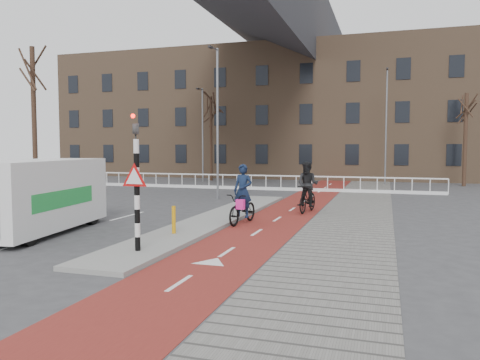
% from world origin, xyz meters
% --- Properties ---
extents(ground, '(120.00, 120.00, 0.00)m').
position_xyz_m(ground, '(0.00, 0.00, 0.00)').
color(ground, '#38383A').
rests_on(ground, ground).
extents(bike_lane, '(2.50, 60.00, 0.01)m').
position_xyz_m(bike_lane, '(1.50, 10.00, 0.01)').
color(bike_lane, maroon).
rests_on(bike_lane, ground).
extents(sidewalk, '(3.00, 60.00, 0.01)m').
position_xyz_m(sidewalk, '(4.30, 10.00, 0.01)').
color(sidewalk, slate).
rests_on(sidewalk, ground).
extents(curb_island, '(1.80, 16.00, 0.12)m').
position_xyz_m(curb_island, '(-0.70, 4.00, 0.06)').
color(curb_island, gray).
rests_on(curb_island, ground).
extents(traffic_signal, '(0.80, 0.80, 3.68)m').
position_xyz_m(traffic_signal, '(-0.60, -2.02, 1.99)').
color(traffic_signal, black).
rests_on(traffic_signal, curb_island).
extents(bollard, '(0.12, 0.12, 0.86)m').
position_xyz_m(bollard, '(-0.76, 0.49, 0.55)').
color(bollard, orange).
rests_on(bollard, curb_island).
extents(cyclist_near, '(1.01, 2.20, 2.17)m').
position_xyz_m(cyclist_near, '(0.55, 3.54, 0.74)').
color(cyclist_near, black).
rests_on(cyclist_near, bike_lane).
extents(cyclist_far, '(1.04, 2.11, 2.17)m').
position_xyz_m(cyclist_far, '(2.32, 7.22, 0.91)').
color(cyclist_far, black).
rests_on(cyclist_far, bike_lane).
extents(van, '(2.96, 5.79, 2.38)m').
position_xyz_m(van, '(-5.35, -0.19, 1.25)').
color(van, silver).
rests_on(van, ground).
extents(railing, '(28.00, 0.10, 0.99)m').
position_xyz_m(railing, '(-5.00, 17.00, 0.31)').
color(railing, silver).
rests_on(railing, ground).
extents(townhouse_row, '(46.00, 10.00, 15.90)m').
position_xyz_m(townhouse_row, '(-3.00, 32.00, 7.81)').
color(townhouse_row, '#7F6047').
rests_on(townhouse_row, ground).
extents(tree_left, '(0.25, 0.25, 8.00)m').
position_xyz_m(tree_left, '(-12.10, 7.58, 4.00)').
color(tree_left, black).
rests_on(tree_left, ground).
extents(tree_mid, '(0.24, 0.24, 7.04)m').
position_xyz_m(tree_mid, '(-8.64, 24.32, 3.52)').
color(tree_mid, black).
rests_on(tree_mid, ground).
extents(tree_right, '(0.27, 0.27, 6.64)m').
position_xyz_m(tree_right, '(10.86, 24.21, 3.32)').
color(tree_right, black).
rests_on(tree_right, ground).
extents(streetlight_near, '(0.12, 0.12, 8.05)m').
position_xyz_m(streetlight_near, '(-3.19, 11.07, 4.03)').
color(streetlight_near, slate).
rests_on(streetlight_near, ground).
extents(streetlight_left, '(0.12, 0.12, 7.54)m').
position_xyz_m(streetlight_left, '(-8.76, 22.74, 3.77)').
color(streetlight_left, slate).
rests_on(streetlight_left, ground).
extents(streetlight_right, '(0.12, 0.12, 8.60)m').
position_xyz_m(streetlight_right, '(5.43, 24.05, 4.30)').
color(streetlight_right, slate).
rests_on(streetlight_right, ground).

